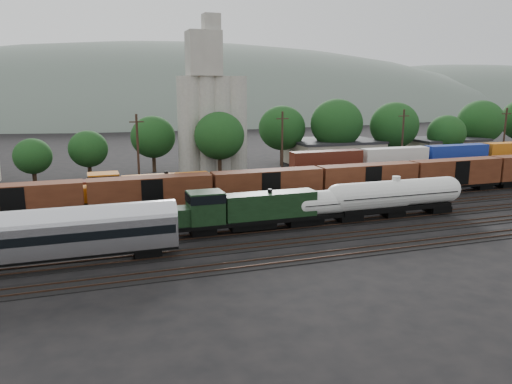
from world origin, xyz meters
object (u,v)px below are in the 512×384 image
object	(u,v)px
tank_car_a	(354,201)
passenger_coach	(46,234)
green_locomotive	(244,210)
orange_locomotive	(142,189)
grain_silo	(212,113)

from	to	relation	value
tank_car_a	passenger_coach	size ratio (longest dim) A/B	0.71
tank_car_a	passenger_coach	bearing A→B (deg)	-171.62
green_locomotive	tank_car_a	xyz separation A→B (m)	(13.88, -0.00, -0.10)
tank_car_a	passenger_coach	world-z (taller)	passenger_coach
orange_locomotive	grain_silo	bearing A→B (deg)	58.09
passenger_coach	green_locomotive	bearing A→B (deg)	13.99
orange_locomotive	tank_car_a	bearing A→B (deg)	-32.75
green_locomotive	orange_locomotive	xyz separation A→B (m)	(-9.44, 15.00, 0.07)
grain_silo	passenger_coach	bearing A→B (deg)	-120.23
tank_car_a	orange_locomotive	xyz separation A→B (m)	(-23.32, 15.00, 0.17)
green_locomotive	passenger_coach	size ratio (longest dim) A/B	0.77
tank_car_a	grain_silo	distance (m)	42.51
orange_locomotive	grain_silo	distance (m)	31.79
passenger_coach	orange_locomotive	distance (m)	22.65
green_locomotive	grain_silo	bearing A→B (deg)	80.65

